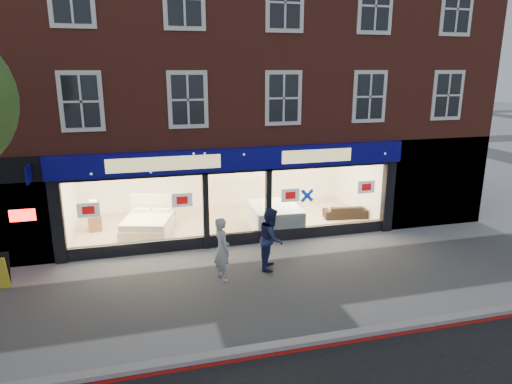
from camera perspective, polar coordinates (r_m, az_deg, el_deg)
name	(u,v)px	position (r m, az deg, el deg)	size (l,w,h in m)	color
ground	(263,285)	(12.69, 0.85, -11.52)	(120.00, 120.00, 0.00)	gray
kerb_line	(303,350)	(10.14, 5.88, -19.05)	(60.00, 0.10, 0.01)	#8C0A07
kerb_stone	(300,342)	(10.27, 5.48, -18.20)	(60.00, 0.25, 0.12)	gray
showroom_floor	(225,222)	(17.39, -3.86, -3.82)	(11.00, 4.50, 0.10)	tan
building	(213,42)	(18.13, -5.39, 18.18)	(19.00, 8.26, 10.30)	maroon
display_bed	(149,223)	(16.62, -13.29, -3.78)	(2.13, 2.38, 1.13)	white
bedside_table	(95,223)	(17.29, -19.50, -3.66)	(0.45, 0.45, 0.55)	brown
mattress_stack	(275,217)	(16.55, 2.34, -3.09)	(1.75, 2.17, 0.83)	white
sofa	(345,211)	(18.05, 11.08, -2.38)	(1.66, 0.65, 0.49)	black
pedestrian_grey	(222,249)	(12.68, -4.27, -7.11)	(0.66, 0.43, 1.80)	#A4A6AB
pedestrian_blue	(271,238)	(13.35, 1.91, -5.81)	(0.89, 0.70, 1.84)	#1B234C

